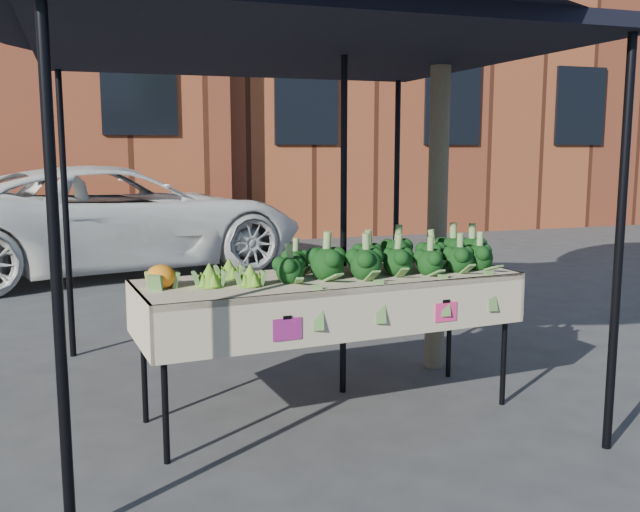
% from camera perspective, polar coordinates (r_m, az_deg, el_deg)
% --- Properties ---
extents(ground, '(90.00, 90.00, 0.00)m').
position_cam_1_polar(ground, '(4.70, 1.32, -12.54)').
color(ground, '#343437').
extents(table, '(2.46, 1.00, 0.90)m').
position_cam_1_polar(table, '(4.58, 0.81, -7.18)').
color(table, '#C6B498').
rests_on(table, ground).
extents(canopy, '(3.16, 3.16, 2.74)m').
position_cam_1_polar(canopy, '(4.79, -2.37, 4.71)').
color(canopy, black).
rests_on(canopy, ground).
extents(broccoli_heap, '(1.59, 0.56, 0.25)m').
position_cam_1_polar(broccoli_heap, '(4.62, 5.28, 0.22)').
color(broccoli_heap, black).
rests_on(broccoli_heap, table).
extents(romanesco_cluster, '(0.42, 0.46, 0.19)m').
position_cam_1_polar(romanesco_cluster, '(4.27, -7.54, -0.90)').
color(romanesco_cluster, '#6EAC23').
rests_on(romanesco_cluster, table).
extents(cauliflower_pair, '(0.19, 0.19, 0.17)m').
position_cam_1_polar(cauliflower_pair, '(4.18, -12.63, -1.38)').
color(cauliflower_pair, orange).
rests_on(cauliflower_pair, table).
extents(vehicle, '(1.99, 2.69, 5.24)m').
position_cam_1_polar(vehicle, '(10.25, -16.44, 13.49)').
color(vehicle, white).
rests_on(vehicle, ground).
extents(street_tree, '(2.22, 2.22, 4.37)m').
position_cam_1_polar(street_tree, '(5.49, 9.63, 13.64)').
color(street_tree, '#1E4C14').
rests_on(street_tree, ground).
extents(building_right, '(12.00, 8.00, 8.50)m').
position_cam_1_polar(building_right, '(18.84, 8.65, 16.37)').
color(building_right, brown).
rests_on(building_right, ground).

